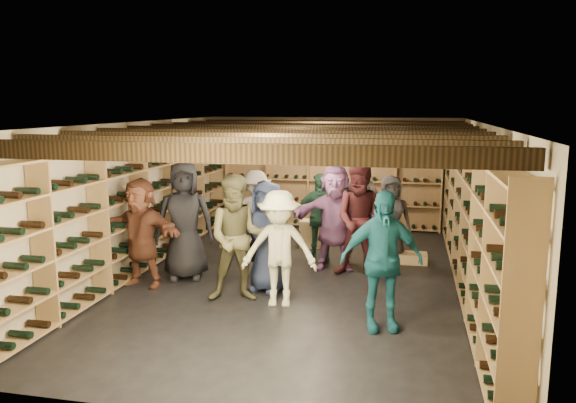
# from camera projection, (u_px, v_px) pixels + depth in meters

# --- Properties ---
(ground) EXTENTS (8.00, 8.00, 0.00)m
(ground) POSITION_uv_depth(u_px,v_px,m) (295.00, 279.00, 8.74)
(ground) COLOR black
(ground) RESTS_ON ground
(walls) EXTENTS (5.52, 8.02, 2.40)m
(walls) POSITION_uv_depth(u_px,v_px,m) (296.00, 203.00, 8.53)
(walls) COLOR beige
(walls) RESTS_ON ground
(ceiling) EXTENTS (5.50, 8.00, 0.01)m
(ceiling) POSITION_uv_depth(u_px,v_px,m) (296.00, 124.00, 8.32)
(ceiling) COLOR beige
(ceiling) RESTS_ON walls
(ceiling_joists) EXTENTS (5.40, 7.12, 0.18)m
(ceiling_joists) POSITION_uv_depth(u_px,v_px,m) (296.00, 133.00, 8.35)
(ceiling_joists) COLOR black
(ceiling_joists) RESTS_ON ground
(wine_rack_left) EXTENTS (0.32, 7.50, 2.15)m
(wine_rack_left) POSITION_uv_depth(u_px,v_px,m) (140.00, 205.00, 9.09)
(wine_rack_left) COLOR #A1744E
(wine_rack_left) RESTS_ON ground
(wine_rack_right) EXTENTS (0.32, 7.50, 2.15)m
(wine_rack_right) POSITION_uv_depth(u_px,v_px,m) (471.00, 218.00, 8.02)
(wine_rack_right) COLOR #A1744E
(wine_rack_right) RESTS_ON ground
(wine_rack_back) EXTENTS (4.70, 0.30, 2.15)m
(wine_rack_back) POSITION_uv_depth(u_px,v_px,m) (330.00, 179.00, 12.24)
(wine_rack_back) COLOR #A1744E
(wine_rack_back) RESTS_ON ground
(crate_stack_left) EXTENTS (0.54, 0.39, 0.51)m
(crate_stack_left) POSITION_uv_depth(u_px,v_px,m) (314.00, 234.00, 10.67)
(crate_stack_left) COLOR tan
(crate_stack_left) RESTS_ON ground
(crate_stack_right) EXTENTS (0.53, 0.37, 0.68)m
(crate_stack_right) POSITION_uv_depth(u_px,v_px,m) (382.00, 242.00, 9.67)
(crate_stack_right) COLOR tan
(crate_stack_right) RESTS_ON ground
(crate_loose) EXTENTS (0.51, 0.34, 0.17)m
(crate_loose) POSITION_uv_depth(u_px,v_px,m) (412.00, 258.00, 9.60)
(crate_loose) COLOR tan
(crate_loose) RESTS_ON ground
(person_0) EXTENTS (1.02, 0.81, 1.83)m
(person_0) POSITION_uv_depth(u_px,v_px,m) (185.00, 221.00, 8.63)
(person_0) COLOR black
(person_0) RESTS_ON ground
(person_1) EXTENTS (0.66, 0.55, 1.54)m
(person_1) POSITION_uv_depth(u_px,v_px,m) (266.00, 230.00, 8.61)
(person_1) COLOR black
(person_1) RESTS_ON ground
(person_2) EXTENTS (1.00, 0.87, 1.75)m
(person_2) POSITION_uv_depth(u_px,v_px,m) (238.00, 238.00, 7.66)
(person_2) COLOR brown
(person_2) RESTS_ON ground
(person_3) EXTENTS (1.08, 0.70, 1.57)m
(person_3) POSITION_uv_depth(u_px,v_px,m) (279.00, 249.00, 7.48)
(person_3) COLOR beige
(person_3) RESTS_ON ground
(person_4) EXTENTS (1.07, 0.66, 1.70)m
(person_4) POSITION_uv_depth(u_px,v_px,m) (382.00, 261.00, 6.67)
(person_4) COLOR #175D6E
(person_4) RESTS_ON ground
(person_5) EXTENTS (1.57, 0.74, 1.63)m
(person_5) POSITION_uv_depth(u_px,v_px,m) (141.00, 232.00, 8.30)
(person_5) COLOR brown
(person_5) RESTS_ON ground
(person_6) EXTENTS (0.91, 0.75, 1.61)m
(person_6) POSITION_uv_depth(u_px,v_px,m) (267.00, 237.00, 8.06)
(person_6) COLOR #202947
(person_6) RESTS_ON ground
(person_7) EXTENTS (0.69, 0.48, 1.79)m
(person_7) POSITION_uv_depth(u_px,v_px,m) (360.00, 212.00, 9.43)
(person_7) COLOR gray
(person_7) RESTS_ON ground
(person_8) EXTENTS (0.90, 0.71, 1.81)m
(person_8) POSITION_uv_depth(u_px,v_px,m) (362.00, 220.00, 8.73)
(person_8) COLOR #40171C
(person_8) RESTS_ON ground
(person_9) EXTENTS (1.12, 0.88, 1.52)m
(person_9) POSITION_uv_depth(u_px,v_px,m) (256.00, 213.00, 10.06)
(person_9) COLOR #ABA79B
(person_9) RESTS_ON ground
(person_10) EXTENTS (0.91, 0.40, 1.53)m
(person_10) POSITION_uv_depth(u_px,v_px,m) (319.00, 217.00, 9.65)
(person_10) COLOR #204634
(person_10) RESTS_ON ground
(person_11) EXTENTS (1.65, 0.69, 1.73)m
(person_11) POSITION_uv_depth(u_px,v_px,m) (335.00, 218.00, 9.12)
(person_11) COLOR #8A548C
(person_11) RESTS_ON ground
(person_12) EXTENTS (0.84, 0.67, 1.50)m
(person_12) POSITION_uv_depth(u_px,v_px,m) (390.00, 219.00, 9.57)
(person_12) COLOR #323136
(person_12) RESTS_ON ground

